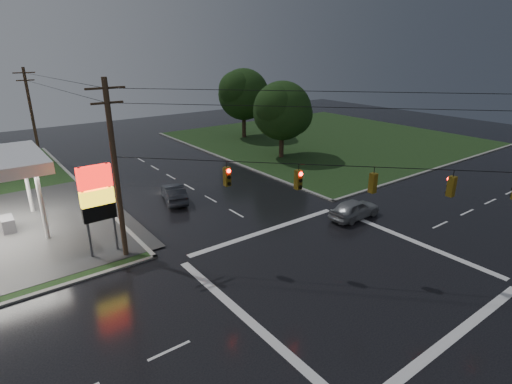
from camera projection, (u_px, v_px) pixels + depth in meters
ground at (340, 271)px, 23.67m from camera, size 120.00×120.00×0.00m
grass_ne at (327, 139)px, 57.86m from camera, size 36.00×36.00×0.08m
pylon_sign at (97, 196)px, 24.29m from camera, size 2.00×0.35×6.00m
utility_pole_nw at (115, 170)px, 23.51m from camera, size 2.20×0.32×11.00m
utility_pole_n at (32, 114)px, 45.05m from camera, size 2.20×0.32×10.50m
traffic_signals at (349, 166)px, 21.45m from camera, size 26.87×26.87×1.47m
tree_ne_near at (283, 111)px, 46.28m from camera, size 7.99×6.80×8.98m
tree_ne_far at (245, 95)px, 56.79m from camera, size 8.46×7.20×9.80m
car_north at (174, 193)px, 34.18m from camera, size 2.73×4.87×1.52m
car_crossing at (354, 209)px, 30.80m from camera, size 4.52×1.91×1.53m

